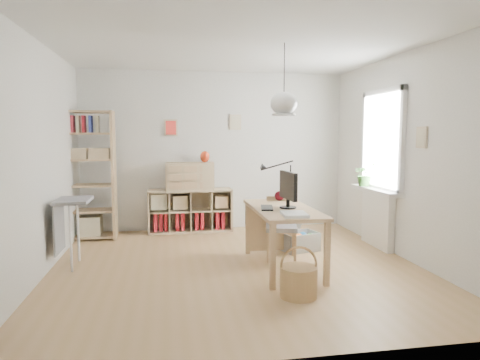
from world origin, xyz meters
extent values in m
plane|color=tan|center=(0.00, 0.00, 0.00)|extent=(4.50, 4.50, 0.00)
plane|color=silver|center=(0.00, 2.25, 1.35)|extent=(4.50, 0.00, 4.50)
plane|color=silver|center=(0.00, -2.25, 1.35)|extent=(4.50, 0.00, 4.50)
plane|color=silver|center=(-2.25, 0.00, 1.35)|extent=(0.00, 4.50, 4.50)
plane|color=silver|center=(2.25, 0.00, 1.35)|extent=(0.00, 4.50, 4.50)
plane|color=silver|center=(0.00, 0.00, 2.70)|extent=(4.50, 4.50, 0.00)
cylinder|color=black|center=(0.55, -0.15, 2.36)|extent=(0.01, 0.01, 0.68)
ellipsoid|color=white|center=(0.55, -0.15, 2.00)|extent=(0.32, 0.32, 0.27)
cube|color=white|center=(2.23, 0.60, 1.55)|extent=(0.03, 1.00, 1.30)
cube|color=white|center=(2.21, 0.06, 1.55)|extent=(0.06, 0.08, 1.46)
cube|color=white|center=(2.21, 1.14, 1.55)|extent=(0.06, 0.08, 1.46)
cube|color=white|center=(2.21, 0.60, 2.24)|extent=(0.06, 1.16, 0.08)
cube|color=white|center=(2.21, 0.60, 0.86)|extent=(0.06, 1.16, 0.08)
cube|color=white|center=(2.19, 0.60, 0.40)|extent=(0.10, 0.80, 0.80)
cube|color=white|center=(2.14, 0.60, 0.83)|extent=(0.22, 1.20, 0.06)
cube|color=tan|center=(0.55, -0.15, 0.73)|extent=(0.70, 1.50, 0.04)
cube|color=tan|center=(0.25, -0.85, 0.35)|extent=(0.06, 0.06, 0.71)
cube|color=tan|center=(0.25, 0.55, 0.35)|extent=(0.06, 0.06, 0.71)
cube|color=tan|center=(0.85, -0.85, 0.35)|extent=(0.06, 0.06, 0.71)
cube|color=tan|center=(0.85, 0.55, 0.35)|extent=(0.06, 0.06, 0.71)
cube|color=tan|center=(-0.45, 2.04, 0.01)|extent=(1.40, 0.38, 0.03)
cube|color=tan|center=(-0.45, 2.04, 0.70)|extent=(1.40, 0.38, 0.03)
cube|color=tan|center=(-1.14, 2.04, 0.36)|extent=(0.03, 0.38, 0.72)
cube|color=tan|center=(0.23, 2.04, 0.36)|extent=(0.03, 0.38, 0.72)
cube|color=tan|center=(-0.45, 2.22, 0.36)|extent=(1.40, 0.02, 0.72)
cube|color=maroon|center=(-1.03, 2.06, 0.19)|extent=(0.06, 0.26, 0.30)
cube|color=maroon|center=(-0.94, 2.06, 0.19)|extent=(0.05, 0.26, 0.30)
cube|color=maroon|center=(-0.86, 2.06, 0.19)|extent=(0.05, 0.26, 0.30)
cube|color=maroon|center=(-0.67, 2.06, 0.19)|extent=(0.05, 0.26, 0.30)
cube|color=maroon|center=(-0.58, 2.06, 0.19)|extent=(0.05, 0.26, 0.30)
cube|color=maroon|center=(-0.35, 2.06, 0.19)|extent=(0.06, 0.26, 0.30)
cube|color=maroon|center=(-0.26, 2.06, 0.19)|extent=(0.06, 0.26, 0.30)
cube|color=maroon|center=(0.00, 2.06, 0.19)|extent=(0.06, 0.26, 0.30)
cube|color=maroon|center=(0.09, 2.06, 0.19)|extent=(0.05, 0.26, 0.30)
cube|color=tan|center=(-2.41, 1.80, 1.00)|extent=(0.04, 0.38, 2.00)
cube|color=tan|center=(-1.65, 1.80, 1.00)|extent=(0.04, 0.38, 2.00)
cube|color=tan|center=(-2.03, 1.80, 0.05)|extent=(0.76, 0.38, 0.03)
cube|color=tan|center=(-2.03, 1.80, 0.45)|extent=(0.76, 0.38, 0.03)
cube|color=tan|center=(-2.03, 1.80, 0.85)|extent=(0.76, 0.38, 0.03)
cube|color=tan|center=(-2.03, 1.80, 1.25)|extent=(0.76, 0.38, 0.03)
cube|color=tan|center=(-2.03, 1.80, 1.65)|extent=(0.76, 0.38, 0.03)
cube|color=tan|center=(-2.03, 1.80, 1.98)|extent=(0.76, 0.38, 0.03)
cube|color=#2B3A9E|center=(-2.31, 1.80, 1.79)|extent=(0.04, 0.18, 0.26)
cube|color=maroon|center=(-2.23, 1.80, 1.79)|extent=(0.04, 0.18, 0.26)
cube|color=beige|center=(-2.15, 1.80, 1.79)|extent=(0.04, 0.18, 0.26)
cube|color=maroon|center=(-2.07, 1.80, 1.79)|extent=(0.04, 0.18, 0.26)
cube|color=#2B3A9E|center=(-1.97, 1.80, 1.79)|extent=(0.04, 0.18, 0.26)
cube|color=beige|center=(-1.87, 1.80, 1.79)|extent=(0.04, 0.18, 0.26)
cube|color=gray|center=(-1.97, 0.35, 0.83)|extent=(0.40, 0.55, 0.04)
cylinder|color=white|center=(-1.97, 0.13, 0.41)|extent=(0.03, 0.03, 0.82)
cylinder|color=white|center=(-1.97, 0.57, 0.41)|extent=(0.03, 0.03, 0.82)
cube|color=gray|center=(-2.15, 0.35, 0.50)|extent=(0.02, 0.50, 0.62)
cube|color=gray|center=(0.63, 0.21, 0.42)|extent=(0.48, 0.48, 0.06)
cube|color=tan|center=(0.43, 0.09, 0.20)|extent=(0.04, 0.04, 0.40)
cube|color=tan|center=(0.51, 0.42, 0.20)|extent=(0.04, 0.04, 0.40)
cube|color=tan|center=(0.76, 0.01, 0.20)|extent=(0.04, 0.04, 0.40)
cube|color=tan|center=(0.84, 0.34, 0.20)|extent=(0.04, 0.04, 0.40)
cube|color=tan|center=(0.68, 0.39, 0.63)|extent=(0.39, 0.12, 0.36)
cylinder|color=#A9794C|center=(0.46, -1.09, 0.15)|extent=(0.38, 0.38, 0.31)
torus|color=#A9794C|center=(0.46, -1.09, 0.33)|extent=(0.38, 0.06, 0.38)
cube|color=silver|center=(1.01, 0.60, 0.01)|extent=(0.57, 0.46, 0.02)
cube|color=silver|center=(0.77, 0.54, 0.13)|extent=(0.10, 0.34, 0.26)
cube|color=silver|center=(1.24, 0.66, 0.13)|extent=(0.10, 0.34, 0.26)
cube|color=silver|center=(1.05, 0.44, 0.13)|extent=(0.49, 0.14, 0.26)
cube|color=silver|center=(0.97, 0.76, 0.13)|extent=(0.49, 0.14, 0.26)
cube|color=silver|center=(0.93, 0.90, 0.37)|extent=(0.53, 0.29, 0.32)
sphere|color=yellow|center=(0.90, 0.52, 0.19)|extent=(0.11, 0.11, 0.11)
sphere|color=blue|center=(1.08, 0.66, 0.19)|extent=(0.11, 0.11, 0.11)
sphere|color=orange|center=(0.99, 0.58, 0.19)|extent=(0.11, 0.11, 0.11)
sphere|color=#2F7C2D|center=(1.16, 0.57, 0.19)|extent=(0.11, 0.11, 0.11)
cylinder|color=black|center=(0.60, -0.19, 0.76)|extent=(0.20, 0.20, 0.02)
cylinder|color=black|center=(0.60, -0.19, 0.81)|extent=(0.05, 0.05, 0.09)
cube|color=black|center=(0.60, -0.19, 1.03)|extent=(0.08, 0.51, 0.33)
cube|color=black|center=(0.35, -0.17, 0.76)|extent=(0.21, 0.39, 0.02)
cylinder|color=black|center=(0.82, 0.45, 0.77)|extent=(0.07, 0.07, 0.05)
cylinder|color=black|center=(0.82, 0.45, 1.00)|extent=(0.02, 0.02, 0.45)
cone|color=black|center=(0.43, 0.35, 1.20)|extent=(0.11, 0.08, 0.11)
sphere|color=#4F0A15|center=(0.65, 0.39, 0.82)|extent=(0.13, 0.13, 0.13)
cube|color=white|center=(0.54, -0.67, 0.77)|extent=(0.29, 0.35, 0.03)
cube|color=tan|center=(-0.45, 2.04, 0.95)|extent=(0.81, 0.40, 0.45)
ellipsoid|color=#9C240D|center=(-0.20, 2.04, 1.27)|extent=(0.16, 0.16, 0.19)
imported|color=#2D5E23|center=(2.12, 0.89, 1.04)|extent=(0.39, 0.36, 0.36)
camera|label=1|loc=(-0.83, -5.11, 1.63)|focal=32.00mm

